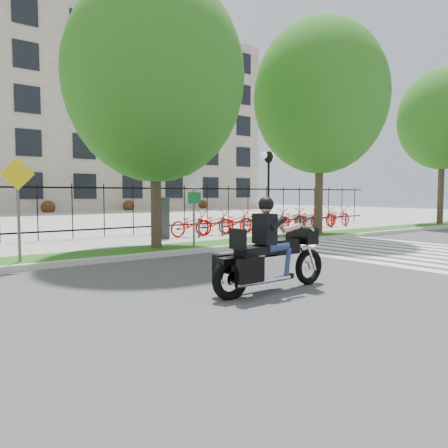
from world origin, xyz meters
TOP-DOWN VIEW (x-y plane):
  - ground at (0.00, 0.00)m, footprint 120.00×120.00m
  - curb at (0.00, 4.10)m, footprint 60.00×0.20m
  - grass_verge at (0.00, 4.95)m, footprint 60.00×1.50m
  - sidewalk at (0.00, 7.45)m, footprint 60.00×3.50m
  - plaza at (0.00, 25.00)m, footprint 80.00×34.00m
  - crosswalk_stripes at (4.83, 0.00)m, footprint 5.70×8.00m
  - iron_fence at (0.00, 9.20)m, footprint 30.00×0.06m
  - lamp_post_right at (10.00, 12.00)m, footprint 1.06×0.70m
  - street_tree_1 at (-1.32, 4.95)m, footprint 5.30×5.30m
  - street_tree_2 at (6.10, 4.95)m, footprint 5.31×5.31m
  - street_tree_3 at (16.16, 4.95)m, footprint 4.71×4.71m
  - bike_share_station at (5.76, 7.20)m, footprint 11.09×0.86m
  - sign_pole_regulatory at (-0.19, 4.58)m, footprint 0.50×0.09m
  - sign_pole_warning at (-5.22, 4.58)m, footprint 0.78×0.09m
  - motorcycle_rider at (-2.20, -0.95)m, footprint 2.70×0.79m

SIDE VIEW (x-z plane):
  - ground at x=0.00m, z-range 0.00..0.00m
  - crosswalk_stripes at x=4.83m, z-range 0.00..0.01m
  - plaza at x=0.00m, z-range 0.00..0.10m
  - curb at x=0.00m, z-range 0.00..0.15m
  - grass_verge at x=0.00m, z-range 0.00..0.15m
  - sidewalk at x=0.00m, z-range 0.00..0.15m
  - bike_share_station at x=5.76m, z-range -0.11..1.39m
  - motorcycle_rider at x=-2.20m, z-range -0.35..1.74m
  - iron_fence at x=0.00m, z-range 0.15..2.15m
  - sign_pole_regulatory at x=-0.19m, z-range 0.49..2.99m
  - sign_pole_warning at x=-5.22m, z-range 0.50..2.99m
  - lamp_post_right at x=10.00m, z-range 1.08..5.33m
  - street_tree_1 at x=-1.32m, z-range 1.13..9.20m
  - street_tree_2 at x=6.10m, z-range 1.36..9.90m
  - street_tree_3 at x=16.16m, z-range 1.61..9.96m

